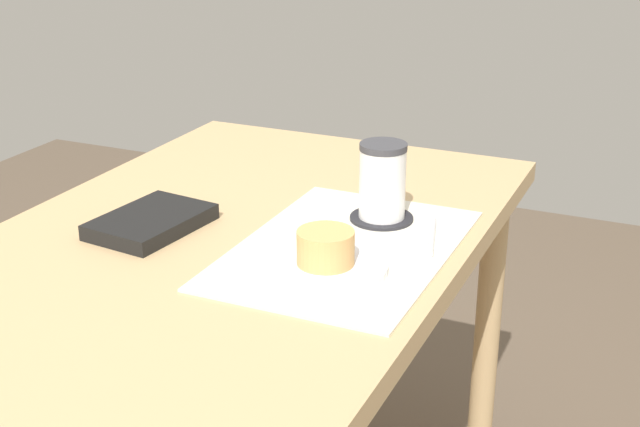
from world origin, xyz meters
name	(u,v)px	position (x,y,z in m)	size (l,w,h in m)	color
dining_table	(213,299)	(0.00, 0.00, 0.63)	(1.20, 0.70, 0.71)	tan
placemat	(345,248)	(0.08, -0.18, 0.71)	(0.43, 0.29, 0.00)	silver
pastry_plate	(326,267)	(-0.01, -0.19, 0.72)	(0.17, 0.17, 0.01)	white
pastry	(326,247)	(-0.01, -0.19, 0.75)	(0.08, 0.08, 0.05)	#E0A860
coffee_coaster	(381,218)	(0.20, -0.19, 0.72)	(0.10, 0.10, 0.01)	#232328
coffee_mug	(383,180)	(0.20, -0.19, 0.78)	(0.11, 0.07, 0.12)	white
teaspoon	(432,237)	(0.16, -0.29, 0.72)	(0.01, 0.01, 0.13)	silver
small_book	(151,222)	(0.03, 0.12, 0.72)	(0.18, 0.12, 0.02)	black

